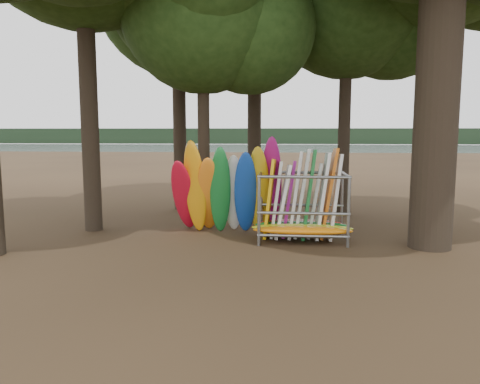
{
  "coord_description": "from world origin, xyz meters",
  "views": [
    {
      "loc": [
        0.7,
        -12.63,
        3.24
      ],
      "look_at": [
        -0.54,
        1.5,
        1.4
      ],
      "focal_mm": 35.0,
      "sensor_mm": 36.0,
      "label": 1
    }
  ],
  "objects": [
    {
      "name": "lake",
      "position": [
        0.0,
        60.0,
        0.0
      ],
      "size": [
        160.0,
        160.0,
        0.0
      ],
      "primitive_type": "plane",
      "color": "gray",
      "rests_on": "ground"
    },
    {
      "name": "far_shore",
      "position": [
        0.0,
        110.0,
        2.0
      ],
      "size": [
        160.0,
        4.0,
        4.0
      ],
      "primitive_type": "cube",
      "color": "black",
      "rests_on": "ground"
    },
    {
      "name": "ground",
      "position": [
        0.0,
        0.0,
        0.0
      ],
      "size": [
        120.0,
        120.0,
        0.0
      ],
      "primitive_type": "plane",
      "color": "#47331E",
      "rests_on": "ground"
    },
    {
      "name": "kayak_row",
      "position": [
        -1.06,
        1.95,
        1.35
      ],
      "size": [
        3.54,
        1.77,
        3.22
      ],
      "color": "red",
      "rests_on": "ground"
    },
    {
      "name": "storage_rack",
      "position": [
        1.35,
        1.2,
        0.97
      ],
      "size": [
        2.99,
        1.58,
        2.77
      ],
      "color": "gray",
      "rests_on": "ground"
    },
    {
      "name": "oak_5",
      "position": [
        -1.9,
        3.05,
        7.15
      ],
      "size": [
        6.21,
        6.21,
        9.87
      ],
      "color": "black",
      "rests_on": "ground"
    }
  ]
}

